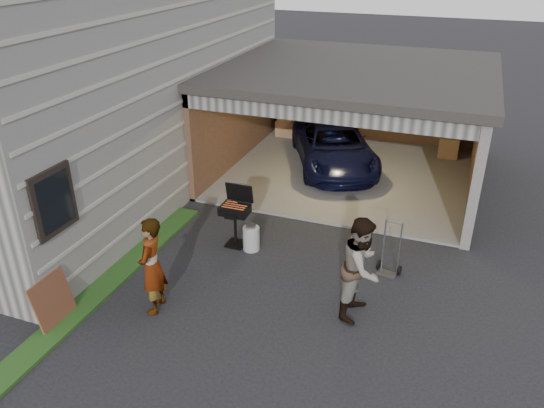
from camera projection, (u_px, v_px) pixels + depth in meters
The scene contains 11 objects.
ground at pixel (221, 307), 9.26m from camera, with size 80.00×80.00×0.00m, color black.
house at pixel (67, 72), 13.23m from camera, with size 7.00×11.00×5.50m, color #474744.
groundcover_strip at pixel (77, 311), 9.11m from camera, with size 0.50×8.00×0.06m, color #193814.
garage at pixel (356, 104), 13.86m from camera, with size 6.80×6.30×2.90m.
minivan at pixel (334, 148), 14.56m from camera, with size 1.92×4.17×1.16m, color black.
woman at pixel (152, 266), 8.82m from camera, with size 0.64×0.42×1.76m, color silver.
man at pixel (362, 268), 8.72m from camera, with size 0.88×0.69×1.82m, color #3F1C18.
bbq_grill at pixel (235, 211), 10.80m from camera, with size 0.58×0.51×1.30m.
propane_tank at pixel (251, 238), 10.85m from camera, with size 0.34×0.34×0.51m, color #B9B8B4.
plywood_panel at pixel (53, 301), 8.70m from camera, with size 0.04×0.78×0.87m, color #52271C.
hand_truck at pixel (389, 263), 10.09m from camera, with size 0.48×0.40×1.11m.
Camera 1 is at (3.44, -6.67, 5.78)m, focal length 35.00 mm.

